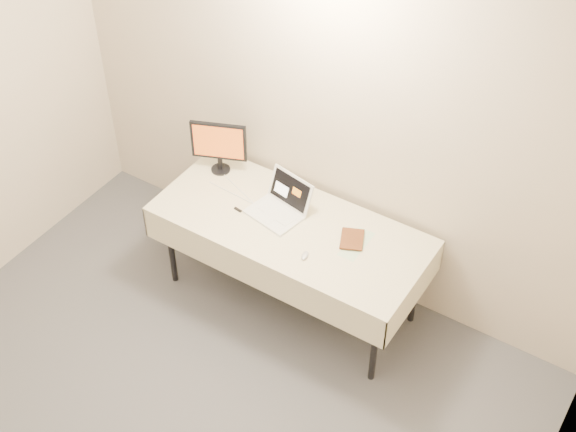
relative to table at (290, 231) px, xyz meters
The scene contains 9 objects.
back_wall 0.81m from the table, 90.00° to the left, with size 4.00×0.10×2.70m, color beige.
table is the anchor object (origin of this frame).
laptop 0.19m from the table, 148.25° to the left, with size 0.41×0.39×0.24m.
monitor 0.81m from the table, 163.63° to the left, with size 0.37×0.18×0.40m.
book 0.39m from the table, ahead, with size 0.15×0.02×0.20m, color #95481B.
alarm_clock 0.37m from the table, 130.68° to the left, with size 0.14×0.07×0.05m.
clicker 0.32m from the table, 40.35° to the right, with size 0.04×0.08×0.02m, color silver.
paper_form 0.47m from the table, ahead, with size 0.12×0.30×0.00m, color #C1E4B5.
usb_dongle 0.39m from the table, 168.99° to the right, with size 0.06×0.02×0.01m, color black.
Camera 1 is at (2.07, -1.22, 4.36)m, focal length 50.00 mm.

